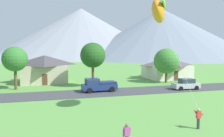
{
  "coord_description": "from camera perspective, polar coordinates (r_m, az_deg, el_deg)",
  "views": [
    {
      "loc": [
        -5.87,
        -5.18,
        6.43
      ],
      "look_at": [
        0.85,
        18.18,
        4.38
      ],
      "focal_mm": 37.24,
      "sensor_mm": 36.0,
      "label": 1
    }
  ],
  "objects": [
    {
      "name": "road_strip",
      "position": [
        33.94,
        -5.83,
        -6.06
      ],
      "size": [
        160.0,
        6.12,
        0.08
      ],
      "primitive_type": "cube",
      "color": "#424247",
      "rests_on": "ground"
    },
    {
      "name": "tree_right_of_center",
      "position": [
        39.63,
        -22.74,
        2.12
      ],
      "size": [
        3.94,
        3.94,
        6.83
      ],
      "color": "brown",
      "rests_on": "ground"
    },
    {
      "name": "house_leftmost",
      "position": [
        52.25,
        13.23,
        0.18
      ],
      "size": [
        9.21,
        8.56,
        4.48
      ],
      "color": "beige",
      "rests_on": "ground"
    },
    {
      "name": "mountain_far_east_ridge",
      "position": [
        181.28,
        -7.63,
        8.63
      ],
      "size": [
        131.1,
        131.1,
        37.2
      ],
      "primitive_type": "cone",
      "color": "#8E939E",
      "rests_on": "ground"
    },
    {
      "name": "tree_center",
      "position": [
        45.29,
        13.21,
        1.8
      ],
      "size": [
        4.78,
        4.78,
        6.55
      ],
      "color": "brown",
      "rests_on": "ground"
    },
    {
      "name": "parked_car_silver_west_end",
      "position": [
        38.61,
        17.71,
        -3.7
      ],
      "size": [
        4.28,
        2.23,
        1.68
      ],
      "color": "#B7BCC1",
      "rests_on": "road_strip"
    },
    {
      "name": "kite_flyer_with_kite",
      "position": [
        23.75,
        11.47,
        13.5
      ],
      "size": [
        3.28,
        7.54,
        11.31
      ],
      "color": "#3D3D42",
      "rests_on": "ground"
    },
    {
      "name": "watcher_person",
      "position": [
        15.52,
        3.62,
        -16.16
      ],
      "size": [
        0.56,
        0.24,
        1.68
      ],
      "color": "#3D3D42",
      "rests_on": "ground"
    },
    {
      "name": "house_left_center",
      "position": [
        46.72,
        -16.22,
        0.05
      ],
      "size": [
        8.88,
        8.51,
        5.22
      ],
      "color": "beige",
      "rests_on": "ground"
    },
    {
      "name": "pickup_truck_navy_west_side",
      "position": [
        34.89,
        -3.37,
        -4.05
      ],
      "size": [
        5.27,
        2.47,
        1.99
      ],
      "color": "navy",
      "rests_on": "road_strip"
    },
    {
      "name": "mountain_far_west_ridge",
      "position": [
        163.63,
        12.11,
        8.31
      ],
      "size": [
        120.05,
        120.05,
        33.37
      ],
      "primitive_type": "cone",
      "color": "gray",
      "rests_on": "ground"
    },
    {
      "name": "tree_left_of_center",
      "position": [
        39.14,
        -4.74,
        3.23
      ],
      "size": [
        4.25,
        4.25,
        7.52
      ],
      "color": "brown",
      "rests_on": "ground"
    }
  ]
}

